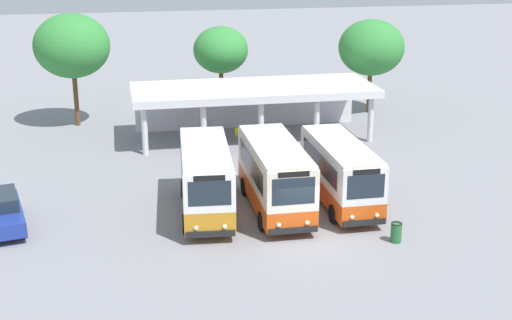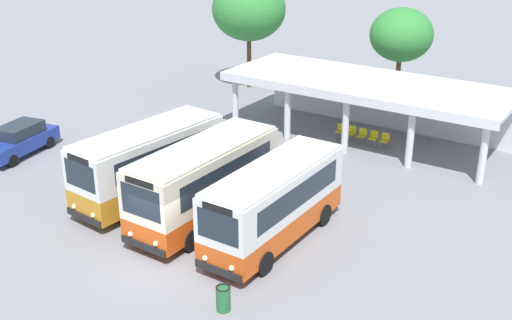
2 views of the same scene
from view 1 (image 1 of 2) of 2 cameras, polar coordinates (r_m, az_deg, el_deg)
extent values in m
plane|color=gray|center=(31.61, 4.10, -6.49)|extent=(180.00, 180.00, 0.00)
cylinder|color=black|center=(32.40, -1.89, -4.94)|extent=(0.29, 0.91, 0.90)
cylinder|color=black|center=(32.31, -5.71, -5.09)|extent=(0.29, 0.91, 0.90)
cylinder|color=black|center=(36.62, -2.49, -2.15)|extent=(0.29, 0.91, 0.90)
cylinder|color=black|center=(36.54, -5.86, -2.28)|extent=(0.29, 0.91, 0.90)
cube|color=orange|center=(34.27, -4.02, -2.79)|extent=(2.83, 7.50, 1.09)
cube|color=white|center=(33.79, -4.07, -0.57)|extent=(2.83, 7.50, 1.72)
cube|color=white|center=(33.51, -4.10, 0.92)|extent=(2.74, 7.28, 0.12)
cube|color=black|center=(31.01, -3.66, -5.93)|extent=(2.14, 0.27, 0.28)
cube|color=#1E2833|center=(30.33, -3.73, -2.69)|extent=(1.84, 0.20, 1.12)
cube|color=black|center=(30.10, -3.76, -1.47)|extent=(1.35, 0.16, 0.24)
cube|color=#1E2833|center=(33.93, -2.20, -0.36)|extent=(0.51, 5.86, 0.94)
cube|color=#1E2833|center=(33.84, -5.96, -0.50)|extent=(0.51, 5.86, 0.94)
sphere|color=#EAEACC|center=(30.92, -2.52, -5.35)|extent=(0.20, 0.20, 0.20)
sphere|color=#EAEACC|center=(30.87, -4.82, -5.44)|extent=(0.20, 0.20, 0.20)
cylinder|color=black|center=(32.91, 4.27, -4.61)|extent=(0.23, 0.90, 0.90)
cylinder|color=black|center=(32.43, 0.45, -4.91)|extent=(0.23, 0.90, 0.90)
cylinder|color=black|center=(37.08, 2.42, -1.88)|extent=(0.23, 0.90, 0.90)
cylinder|color=black|center=(36.66, -0.97, -2.11)|extent=(0.23, 0.90, 0.90)
cube|color=#D14C14|center=(34.59, 1.51, -2.65)|extent=(2.38, 7.49, 0.97)
cube|color=beige|center=(34.11, 1.53, -0.42)|extent=(2.38, 7.49, 1.88)
cube|color=beige|center=(33.80, 1.55, 1.18)|extent=(2.30, 7.26, 0.12)
cube|color=black|center=(31.33, 2.98, -5.65)|extent=(2.21, 0.11, 0.28)
cube|color=#1E2833|center=(30.68, 3.01, -2.52)|extent=(1.91, 0.06, 1.22)
cube|color=black|center=(30.42, 3.04, -1.17)|extent=(1.40, 0.06, 0.24)
cube|color=#1E2833|center=(34.44, 3.37, -0.18)|extent=(0.08, 5.98, 1.03)
cube|color=#1E2833|center=(33.97, -0.40, -0.41)|extent=(0.08, 5.98, 1.03)
sphere|color=#EAEACC|center=(31.36, 4.12, -5.03)|extent=(0.20, 0.20, 0.20)
sphere|color=#EAEACC|center=(31.08, 1.83, -5.22)|extent=(0.20, 0.20, 0.20)
cylinder|color=black|center=(34.02, 9.46, -4.03)|extent=(0.22, 0.90, 0.90)
cylinder|color=black|center=(33.39, 6.20, -4.32)|extent=(0.22, 0.90, 0.90)
cylinder|color=black|center=(37.98, 7.11, -1.51)|extent=(0.22, 0.90, 0.90)
cylinder|color=black|center=(37.42, 4.16, -1.73)|extent=(0.22, 0.90, 0.90)
cube|color=#D14C14|center=(35.53, 6.71, -2.21)|extent=(2.13, 7.28, 0.95)
cube|color=silver|center=(35.09, 6.79, -0.18)|extent=(2.13, 7.28, 1.71)
cube|color=silver|center=(34.82, 6.84, 1.24)|extent=(2.06, 7.06, 0.12)
cube|color=black|center=(32.44, 8.66, -4.98)|extent=(2.02, 0.10, 0.28)
cube|color=#1E2833|center=(31.85, 8.78, -2.12)|extent=(1.74, 0.05, 1.11)
cube|color=black|center=(31.62, 8.83, -0.96)|extent=(1.27, 0.05, 0.24)
cube|color=#1E2833|center=(35.50, 8.36, 0.05)|extent=(0.04, 5.82, 0.94)
cube|color=#1E2833|center=(34.87, 5.10, -0.16)|extent=(0.04, 5.82, 0.94)
sphere|color=#EAEACC|center=(32.53, 9.65, -4.38)|extent=(0.20, 0.20, 0.20)
sphere|color=#EAEACC|center=(32.15, 7.70, -4.56)|extent=(0.20, 0.20, 0.20)
cylinder|color=black|center=(33.43, -18.02, -5.37)|extent=(0.31, 0.66, 0.64)
cylinder|color=black|center=(36.04, -18.46, -3.69)|extent=(0.31, 0.66, 0.64)
cube|color=navy|center=(34.57, -19.67, -4.13)|extent=(2.64, 4.81, 0.70)
cube|color=#1E2833|center=(34.55, -19.82, -3.00)|extent=(1.94, 2.62, 0.60)
cylinder|color=silver|center=(43.24, -8.91, 2.46)|extent=(0.36, 0.36, 3.20)
cylinder|color=silver|center=(43.51, -4.21, 2.73)|extent=(0.36, 0.36, 3.20)
cylinder|color=silver|center=(44.06, 0.40, 2.98)|extent=(0.36, 0.36, 3.20)
cylinder|color=silver|center=(44.89, 4.88, 3.21)|extent=(0.36, 0.36, 3.20)
cylinder|color=silver|center=(45.99, 9.16, 3.40)|extent=(0.36, 0.36, 3.20)
cube|color=silver|center=(48.83, -0.78, 4.50)|extent=(15.07, 0.20, 3.20)
cube|color=silver|center=(45.95, -0.20, 5.80)|extent=(15.57, 5.91, 0.20)
cube|color=silver|center=(43.22, 0.54, 4.68)|extent=(15.57, 0.10, 0.28)
cylinder|color=slate|center=(45.67, -1.12, 1.73)|extent=(0.03, 0.03, 0.44)
cylinder|color=slate|center=(45.60, -1.55, 1.70)|extent=(0.03, 0.03, 0.44)
cylinder|color=slate|center=(46.00, -1.22, 1.85)|extent=(0.03, 0.03, 0.44)
cylinder|color=slate|center=(45.93, -1.65, 1.82)|extent=(0.03, 0.03, 0.44)
cube|color=yellow|center=(45.73, -1.39, 2.07)|extent=(0.46, 0.46, 0.04)
cube|color=yellow|center=(45.87, -1.44, 2.37)|extent=(0.44, 0.06, 0.40)
cylinder|color=slate|center=(45.83, -0.30, 1.79)|extent=(0.03, 0.03, 0.44)
cylinder|color=slate|center=(45.75, -0.73, 1.76)|extent=(0.03, 0.03, 0.44)
cylinder|color=slate|center=(46.15, -0.41, 1.91)|extent=(0.03, 0.03, 0.44)
cylinder|color=slate|center=(46.08, -0.83, 1.88)|extent=(0.03, 0.03, 0.44)
cube|color=yellow|center=(45.88, -0.57, 2.13)|extent=(0.46, 0.46, 0.04)
cube|color=yellow|center=(46.02, -0.63, 2.43)|extent=(0.44, 0.06, 0.40)
cylinder|color=slate|center=(45.90, 0.53, 1.82)|extent=(0.03, 0.03, 0.44)
cylinder|color=slate|center=(45.82, 0.10, 1.79)|extent=(0.03, 0.03, 0.44)
cylinder|color=slate|center=(46.23, 0.42, 1.94)|extent=(0.03, 0.03, 0.44)
cylinder|color=slate|center=(46.15, 0.00, 1.91)|extent=(0.03, 0.03, 0.44)
cube|color=yellow|center=(45.96, 0.26, 2.15)|extent=(0.46, 0.46, 0.04)
cube|color=yellow|center=(46.09, 0.20, 2.46)|extent=(0.44, 0.06, 0.40)
cylinder|color=slate|center=(46.05, 1.34, 1.87)|extent=(0.03, 0.03, 0.44)
cylinder|color=slate|center=(45.96, 0.92, 1.84)|extent=(0.03, 0.03, 0.44)
cylinder|color=slate|center=(46.38, 1.23, 1.99)|extent=(0.03, 0.03, 0.44)
cylinder|color=slate|center=(46.29, 0.81, 1.96)|extent=(0.03, 0.03, 0.44)
cube|color=yellow|center=(46.10, 1.08, 2.20)|extent=(0.46, 0.46, 0.04)
cube|color=yellow|center=(46.24, 1.01, 2.51)|extent=(0.44, 0.06, 0.40)
cylinder|color=slate|center=(46.18, 2.16, 1.91)|extent=(0.03, 0.03, 0.44)
cylinder|color=slate|center=(46.09, 1.74, 1.88)|extent=(0.03, 0.03, 0.44)
cylinder|color=slate|center=(46.51, 2.04, 2.03)|extent=(0.03, 0.03, 0.44)
cylinder|color=slate|center=(46.41, 1.62, 2.00)|extent=(0.03, 0.03, 0.44)
cube|color=yellow|center=(46.23, 1.89, 2.24)|extent=(0.46, 0.46, 0.04)
cube|color=yellow|center=(46.36, 1.83, 2.55)|extent=(0.44, 0.06, 0.40)
cylinder|color=brown|center=(53.07, -2.79, 5.55)|extent=(0.32, 0.32, 3.10)
ellipsoid|color=#338438|center=(52.49, -2.84, 8.80)|extent=(4.00, 4.00, 3.40)
cylinder|color=brown|center=(53.38, 9.04, 5.38)|extent=(0.32, 0.32, 3.04)
ellipsoid|color=#338438|center=(52.76, 9.22, 8.88)|extent=(4.75, 4.75, 4.04)
cylinder|color=brown|center=(50.66, -14.19, 4.70)|extent=(0.32, 0.32, 3.62)
ellipsoid|color=#338438|center=(49.96, -14.52, 8.84)|extent=(5.10, 5.10, 4.33)
cylinder|color=#266633|center=(31.88, 11.14, -5.75)|extent=(0.48, 0.48, 0.85)
torus|color=black|center=(31.70, 11.19, -5.01)|extent=(0.49, 0.49, 0.06)
camera|label=2|loc=(25.68, 49.08, 10.57)|focal=44.05mm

